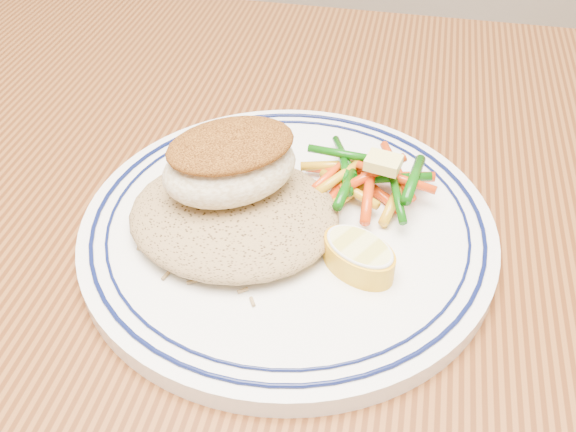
# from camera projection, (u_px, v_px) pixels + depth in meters

# --- Properties ---
(dining_table) EXTENTS (1.50, 0.90, 0.75)m
(dining_table) POSITION_uv_depth(u_px,v_px,m) (300.00, 375.00, 0.49)
(dining_table) COLOR #512710
(dining_table) RESTS_ON ground
(plate) EXTENTS (0.30, 0.30, 0.02)m
(plate) POSITION_uv_depth(u_px,v_px,m) (288.00, 227.00, 0.46)
(plate) COLOR white
(plate) RESTS_ON dining_table
(rice_pilaf) EXTENTS (0.15, 0.13, 0.03)m
(rice_pilaf) POSITION_uv_depth(u_px,v_px,m) (234.00, 211.00, 0.44)
(rice_pilaf) COLOR olive
(rice_pilaf) RESTS_ON plate
(fish_fillet) EXTENTS (0.12, 0.11, 0.05)m
(fish_fillet) POSITION_uv_depth(u_px,v_px,m) (230.00, 162.00, 0.43)
(fish_fillet) COLOR white
(fish_fillet) RESTS_ON rice_pilaf
(vegetable_pile) EXTENTS (0.10, 0.10, 0.03)m
(vegetable_pile) POSITION_uv_depth(u_px,v_px,m) (367.00, 181.00, 0.47)
(vegetable_pile) COLOR red
(vegetable_pile) RESTS_ON plate
(butter_pat) EXTENTS (0.03, 0.02, 0.01)m
(butter_pat) POSITION_uv_depth(u_px,v_px,m) (383.00, 163.00, 0.46)
(butter_pat) COLOR #FAEB7A
(butter_pat) RESTS_ON vegetable_pile
(lemon_wedge) EXTENTS (0.07, 0.07, 0.02)m
(lemon_wedge) POSITION_uv_depth(u_px,v_px,m) (359.00, 255.00, 0.42)
(lemon_wedge) COLOR yellow
(lemon_wedge) RESTS_ON plate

